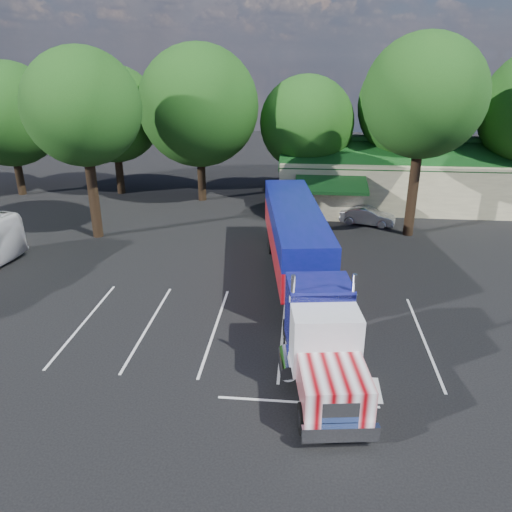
# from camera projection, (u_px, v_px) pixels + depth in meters

# --- Properties ---
(ground) EXTENTS (120.00, 120.00, 0.00)m
(ground) POSITION_uv_depth(u_px,v_px,m) (233.00, 277.00, 29.03)
(ground) COLOR black
(ground) RESTS_ON ground
(event_hall) EXTENTS (24.20, 14.12, 5.55)m
(event_hall) POSITION_uv_depth(u_px,v_px,m) (417.00, 176.00, 43.41)
(event_hall) COLOR beige
(event_hall) RESTS_ON ground
(tree_row_a) EXTENTS (9.00, 9.00, 11.68)m
(tree_row_a) POSITION_uv_depth(u_px,v_px,m) (8.00, 114.00, 43.55)
(tree_row_a) COLOR black
(tree_row_a) RESTS_ON ground
(tree_row_b) EXTENTS (8.40, 8.40, 11.35)m
(tree_row_b) POSITION_uv_depth(u_px,v_px,m) (114.00, 114.00, 43.95)
(tree_row_b) COLOR black
(tree_row_b) RESTS_ON ground
(tree_row_c) EXTENTS (10.00, 10.00, 13.05)m
(tree_row_c) POSITION_uv_depth(u_px,v_px,m) (199.00, 106.00, 41.42)
(tree_row_c) COLOR black
(tree_row_c) RESTS_ON ground
(tree_row_d) EXTENTS (8.00, 8.00, 10.60)m
(tree_row_d) POSITION_uv_depth(u_px,v_px,m) (307.00, 123.00, 42.36)
(tree_row_d) COLOR black
(tree_row_d) RESTS_ON ground
(tree_row_e) EXTENTS (9.60, 9.60, 12.90)m
(tree_row_e) POSITION_uv_depth(u_px,v_px,m) (416.00, 105.00, 41.45)
(tree_row_e) COLOR black
(tree_row_e) RESTS_ON ground
(tree_near_left) EXTENTS (7.60, 7.60, 12.65)m
(tree_near_left) POSITION_uv_depth(u_px,v_px,m) (82.00, 108.00, 32.21)
(tree_near_left) COLOR black
(tree_near_left) RESTS_ON ground
(tree_near_right) EXTENTS (8.00, 8.00, 13.50)m
(tree_near_right) POSITION_uv_depth(u_px,v_px,m) (424.00, 97.00, 32.30)
(tree_near_right) COLOR black
(tree_near_right) RESTS_ON ground
(semi_truck) EXTENTS (5.31, 20.87, 4.34)m
(semi_truck) POSITION_uv_depth(u_px,v_px,m) (300.00, 253.00, 25.83)
(semi_truck) COLOR black
(semi_truck) RESTS_ON ground
(woman) EXTENTS (0.61, 0.74, 1.74)m
(woman) POSITION_uv_depth(u_px,v_px,m) (312.00, 317.00, 22.76)
(woman) COLOR black
(woman) RESTS_ON ground
(bicycle) EXTENTS (0.71, 1.61, 0.82)m
(bicycle) POSITION_uv_depth(u_px,v_px,m) (327.00, 264.00, 29.67)
(bicycle) COLOR black
(bicycle) RESTS_ON ground
(silver_sedan) EXTENTS (4.30, 2.40, 1.34)m
(silver_sedan) POSITION_uv_depth(u_px,v_px,m) (367.00, 216.00, 37.68)
(silver_sedan) COLOR #A3A6AA
(silver_sedan) RESTS_ON ground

